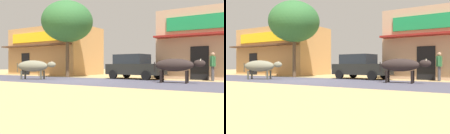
# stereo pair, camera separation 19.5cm
# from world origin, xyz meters

# --- Properties ---
(ground) EXTENTS (80.00, 80.00, 0.00)m
(ground) POSITION_xyz_m (0.00, 0.00, 0.00)
(ground) COLOR tan
(asphalt_road) EXTENTS (72.00, 5.53, 0.00)m
(asphalt_road) POSITION_xyz_m (0.00, 0.00, 0.00)
(asphalt_road) COLOR #484757
(asphalt_road) RESTS_ON ground
(storefront_left_cafe) EXTENTS (8.76, 5.59, 4.58)m
(storefront_left_cafe) POSITION_xyz_m (-9.08, 6.70, 2.30)
(storefront_left_cafe) COLOR tan
(storefront_left_cafe) RESTS_ON ground
(storefront_right_club) EXTENTS (7.94, 5.59, 4.62)m
(storefront_right_club) POSITION_xyz_m (6.63, 6.70, 2.32)
(storefront_right_club) COLOR tan
(storefront_right_club) RESTS_ON ground
(roadside_tree) EXTENTS (3.93, 3.93, 5.87)m
(roadside_tree) POSITION_xyz_m (-3.91, 2.77, 4.29)
(roadside_tree) COLOR brown
(roadside_tree) RESTS_ON ground
(parked_hatchback_car) EXTENTS (4.01, 2.12, 1.64)m
(parked_hatchback_car) POSITION_xyz_m (1.64, 3.13, 0.84)
(parked_hatchback_car) COLOR black
(parked_hatchback_car) RESTS_ON ground
(cow_near_brown) EXTENTS (2.50, 1.54, 1.23)m
(cow_near_brown) POSITION_xyz_m (-3.70, -0.68, 0.86)
(cow_near_brown) COLOR slate
(cow_near_brown) RESTS_ON ground
(cow_far_dark) EXTENTS (2.57, 0.85, 1.25)m
(cow_far_dark) POSITION_xyz_m (5.06, 0.92, 0.91)
(cow_far_dark) COLOR #2C2320
(cow_far_dark) RESTS_ON ground
(pedestrian_by_shop) EXTENTS (0.27, 0.61, 1.66)m
(pedestrian_by_shop) POSITION_xyz_m (6.44, 3.62, 0.98)
(pedestrian_by_shop) COLOR #3F3F47
(pedestrian_by_shop) RESTS_ON ground
(cafe_chair_near_tree) EXTENTS (0.59, 0.59, 0.92)m
(cafe_chair_near_tree) POSITION_xyz_m (-7.18, 3.06, 0.51)
(cafe_chair_near_tree) COLOR brown
(cafe_chair_near_tree) RESTS_ON ground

